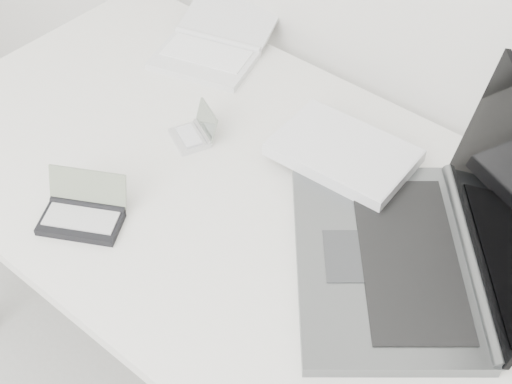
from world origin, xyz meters
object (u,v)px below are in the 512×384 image
Objects in this scene: laptop_large at (401,223)px; palmtop_charcoal at (83,213)px; desk at (282,227)px; netbook_open_white at (212,47)px.

laptop_large reaches higher than palmtop_charcoal.
laptop_large is at bearing 5.90° from palmtop_charcoal.
netbook_open_white reaches higher than desk.
desk is 4.69× the size of netbook_open_white.
laptop_large is at bearing 19.96° from desk.
desk is at bearing -109.92° from laptop_large.
laptop_large is (0.20, 0.07, 0.09)m from desk.
laptop_large reaches higher than netbook_open_white.
netbook_open_white is 0.56m from palmtop_charcoal.
netbook_open_white is (-0.64, 0.21, -0.03)m from laptop_large.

